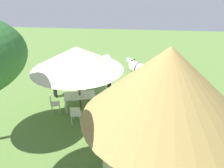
# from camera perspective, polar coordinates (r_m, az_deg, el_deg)

# --- Properties ---
(ground_plane) EXTENTS (36.00, 36.00, 0.00)m
(ground_plane) POSITION_cam_1_polar(r_m,az_deg,el_deg) (11.86, 4.13, -3.54)
(ground_plane) COLOR #597C39
(thatched_hut) EXTENTS (4.95, 4.95, 4.31)m
(thatched_hut) POSITION_cam_1_polar(r_m,az_deg,el_deg) (6.53, 13.68, -6.00)
(thatched_hut) COLOR beige
(thatched_hut) RESTS_ON ground_plane
(shade_umbrella) EXTENTS (4.25, 4.25, 3.19)m
(shade_umbrella) POSITION_cam_1_polar(r_m,az_deg,el_deg) (9.87, -9.30, 6.81)
(shade_umbrella) COLOR brown
(shade_umbrella) RESTS_ON ground_plane
(patio_dining_table) EXTENTS (1.69, 1.24, 0.74)m
(patio_dining_table) POSITION_cam_1_polar(r_m,az_deg,el_deg) (10.68, -8.55, -3.31)
(patio_dining_table) COLOR silver
(patio_dining_table) RESTS_ON ground_plane
(patio_chair_east_end) EXTENTS (0.55, 0.56, 0.90)m
(patio_chair_east_end) POSITION_cam_1_polar(r_m,az_deg,el_deg) (10.92, -1.77, -3.12)
(patio_chair_east_end) COLOR silver
(patio_chair_east_end) RESTS_ON ground_plane
(patio_chair_near_hut) EXTENTS (0.50, 0.48, 0.90)m
(patio_chair_near_hut) POSITION_cam_1_polar(r_m,az_deg,el_deg) (11.88, -7.96, -0.85)
(patio_chair_near_hut) COLOR white
(patio_chair_near_hut) RESTS_ON ground_plane
(patio_chair_west_end) EXTENTS (0.56, 0.57, 0.90)m
(patio_chair_west_end) POSITION_cam_1_polar(r_m,az_deg,el_deg) (10.70, -15.37, -4.81)
(patio_chair_west_end) COLOR silver
(patio_chair_west_end) RESTS_ON ground_plane
(patio_chair_near_lawn) EXTENTS (0.48, 0.46, 0.90)m
(patio_chair_near_lawn) POSITION_cam_1_polar(r_m,az_deg,el_deg) (9.66, -9.61, -7.76)
(patio_chair_near_lawn) COLOR white
(patio_chair_near_lawn) RESTS_ON ground_plane
(guest_beside_umbrella) EXTENTS (0.47, 0.46, 1.66)m
(guest_beside_umbrella) POSITION_cam_1_polar(r_m,az_deg,el_deg) (11.65, -0.73, 1.47)
(guest_beside_umbrella) COLOR #202228
(guest_beside_umbrella) RESTS_ON ground_plane
(guest_behind_table) EXTENTS (0.49, 0.44, 1.68)m
(guest_behind_table) POSITION_cam_1_polar(r_m,az_deg,el_deg) (11.84, -15.26, 0.96)
(guest_behind_table) COLOR black
(guest_behind_table) RESTS_ON ground_plane
(standing_watcher) EXTENTS (0.40, 0.58, 1.76)m
(standing_watcher) POSITION_cam_1_polar(r_m,az_deg,el_deg) (12.88, 15.67, 3.21)
(standing_watcher) COLOR black
(standing_watcher) RESTS_ON ground_plane
(striped_lounge_chair) EXTENTS (0.70, 0.92, 0.59)m
(striped_lounge_chair) POSITION_cam_1_polar(r_m,az_deg,el_deg) (11.04, 5.88, -4.53)
(striped_lounge_chair) COLOR #CE414C
(striped_lounge_chair) RESTS_ON ground_plane
(zebra_nearest_camera) EXTENTS (1.58, 1.93, 1.59)m
(zebra_nearest_camera) POSITION_cam_1_polar(r_m,az_deg,el_deg) (13.77, -3.55, 5.61)
(zebra_nearest_camera) COLOR silver
(zebra_nearest_camera) RESTS_ON ground_plane
(zebra_by_umbrella) EXTENTS (0.93, 2.12, 1.54)m
(zebra_by_umbrella) POSITION_cam_1_polar(r_m,az_deg,el_deg) (11.27, 20.26, -1.18)
(zebra_by_umbrella) COLOR silver
(zebra_by_umbrella) RESTS_ON ground_plane
(zebra_toward_hut) EXTENTS (1.75, 1.57, 1.50)m
(zebra_toward_hut) POSITION_cam_1_polar(r_m,az_deg,el_deg) (13.07, 7.70, 3.87)
(zebra_toward_hut) COLOR silver
(zebra_toward_hut) RESTS_ON ground_plane
(brick_patio_kerb) EXTENTS (1.68, 2.62, 0.08)m
(brick_patio_kerb) POSITION_cam_1_polar(r_m,az_deg,el_deg) (15.36, -10.36, 3.38)
(brick_patio_kerb) COLOR #A64F3E
(brick_patio_kerb) RESTS_ON ground_plane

